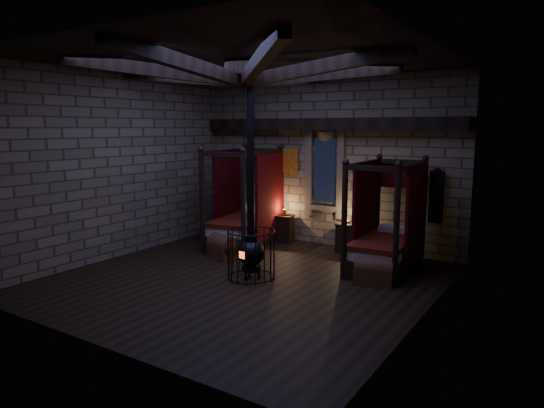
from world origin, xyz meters
The scene contains 8 objects.
room centered at (0.00, 0.09, 3.74)m, with size 7.02×7.02×4.29m.
bed_left centered at (-1.69, 2.39, 0.60)m, with size 1.55×2.46×2.42m.
bed_right centered at (2.09, 2.21, 0.56)m, with size 1.23×2.22×2.27m.
trunk_left centered at (-1.36, 1.03, 0.24)m, with size 0.85×0.69×0.54m.
trunk_right centered at (2.24, 1.12, 0.23)m, with size 0.81×0.63×0.53m.
nightstand_left centered at (-0.99, 3.14, 0.36)m, with size 0.51×0.49×0.86m.
nightstand_right centered at (0.78, 3.06, 0.36)m, with size 0.48×0.47×0.76m.
stove centered at (0.08, 0.11, 0.60)m, with size 0.95×0.95×4.05m.
Camera 1 is at (5.43, -7.51, 2.97)m, focal length 32.00 mm.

